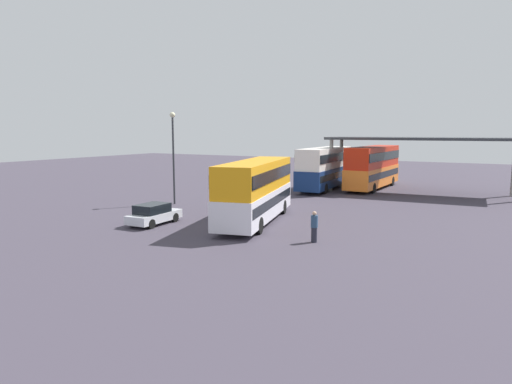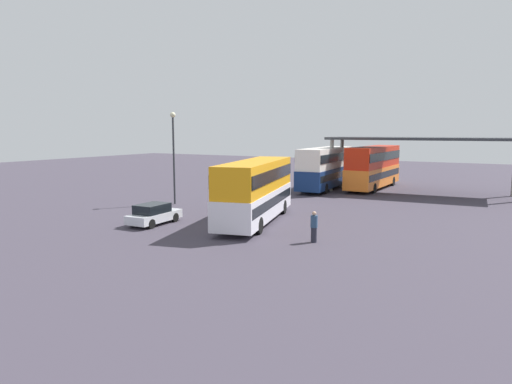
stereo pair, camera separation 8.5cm
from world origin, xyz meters
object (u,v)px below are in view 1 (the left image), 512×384
(double_decker_mid_row, at_px, (373,166))
(lamppost_tall, at_px, (173,146))
(double_decker_main, at_px, (256,189))
(double_decker_near_canopy, at_px, (325,166))
(pedestrian_waiting, at_px, (314,227))
(parked_hatchback, at_px, (154,214))

(double_decker_mid_row, distance_m, lamppost_tall, 21.55)
(double_decker_main, xyz_separation_m, double_decker_near_canopy, (-2.19, 18.36, 0.12))
(pedestrian_waiting, bearing_deg, lamppost_tall, 3.97)
(double_decker_mid_row, bearing_deg, parked_hatchback, 165.07)
(double_decker_main, relative_size, pedestrian_waiting, 6.55)
(lamppost_tall, bearing_deg, double_decker_near_canopy, 64.32)
(double_decker_main, xyz_separation_m, lamppost_tall, (-9.51, 3.13, 2.52))
(double_decker_near_canopy, relative_size, double_decker_mid_row, 1.00)
(lamppost_tall, bearing_deg, parked_hatchback, -59.58)
(double_decker_main, relative_size, lamppost_tall, 1.49)
(double_decker_near_canopy, distance_m, double_decker_mid_row, 5.05)
(lamppost_tall, bearing_deg, double_decker_mid_row, 57.53)
(double_decker_mid_row, relative_size, lamppost_tall, 1.54)
(lamppost_tall, xyz_separation_m, pedestrian_waiting, (15.00, -6.43, -3.89))
(double_decker_near_canopy, xyz_separation_m, lamppost_tall, (-7.32, -15.23, 2.40))
(parked_hatchback, distance_m, double_decker_near_canopy, 22.61)
(double_decker_near_canopy, relative_size, pedestrian_waiting, 6.75)
(double_decker_main, distance_m, pedestrian_waiting, 6.54)
(parked_hatchback, xyz_separation_m, double_decker_mid_row, (7.33, 25.17, 1.73))
(double_decker_main, relative_size, parked_hatchback, 2.87)
(parked_hatchback, height_order, lamppost_tall, lamppost_tall)
(double_decker_main, height_order, double_decker_mid_row, double_decker_mid_row)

